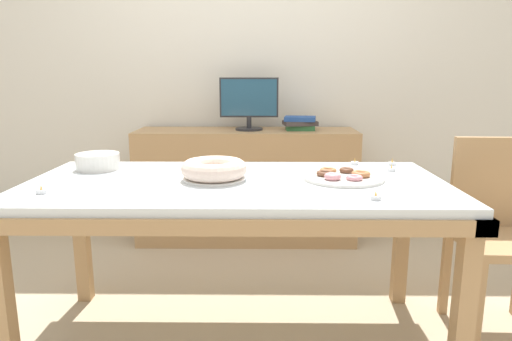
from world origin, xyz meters
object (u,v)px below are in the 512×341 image
plate_stack (98,161)px  tealight_near_cakes (392,163)px  chair (499,226)px  cake_chocolate_round (214,170)px  tealight_right_edge (355,163)px  tealight_centre (376,197)px  pastry_platter (343,176)px  tealight_left_edge (391,169)px  tealight_near_front (41,191)px  book_stack (300,123)px  computer_monitor (249,104)px

plate_stack → tealight_near_cakes: size_ratio=5.25×
chair → cake_chocolate_round: (-1.36, -0.13, 0.30)m
tealight_right_edge → tealight_centre: (-0.06, -0.68, 0.00)m
cake_chocolate_round → tealight_centre: cake_chocolate_round is taller
chair → pastry_platter: bearing=-172.2°
tealight_near_cakes → plate_stack: bearing=-175.4°
tealight_left_edge → tealight_centre: 0.55m
tealight_left_edge → cake_chocolate_round: bearing=-166.9°
tealight_left_edge → tealight_near_front: size_ratio=1.00×
book_stack → cake_chocolate_round: (-0.49, -1.36, -0.07)m
book_stack → tealight_near_cakes: size_ratio=6.39×
book_stack → tealight_left_edge: bearing=-73.4°
pastry_platter → tealight_right_edge: size_ratio=9.08×
tealight_right_edge → tealight_near_cakes: 0.19m
tealight_left_edge → tealight_right_edge: bearing=130.8°
tealight_near_front → tealight_left_edge: bearing=16.4°
cake_chocolate_round → tealight_left_edge: 0.86m
cake_chocolate_round → plate_stack: size_ratio=1.39×
cake_chocolate_round → plate_stack: 0.64m
plate_stack → tealight_near_front: (-0.06, -0.47, -0.03)m
chair → computer_monitor: computer_monitor is taller
computer_monitor → book_stack: (0.37, 0.00, -0.14)m
cake_chocolate_round → tealight_centre: 0.71m
tealight_near_cakes → computer_monitor: bearing=127.2°
tealight_right_edge → tealight_near_front: same height
chair → book_stack: (-0.86, 1.23, 0.37)m
plate_stack → tealight_centre: 1.35m
chair → cake_chocolate_round: 1.40m
chair → tealight_left_edge: bearing=173.0°
chair → plate_stack: size_ratio=4.48×
tealight_right_edge → cake_chocolate_round: bearing=-152.5°
chair → tealight_near_front: chair is taller
computer_monitor → tealight_near_cakes: size_ratio=10.60×
pastry_platter → tealight_right_edge: pastry_platter is taller
book_stack → pastry_platter: book_stack is taller
computer_monitor → cake_chocolate_round: bearing=-95.0°
plate_stack → book_stack: bearing=46.1°
computer_monitor → plate_stack: (-0.72, -1.13, -0.21)m
tealight_right_edge → tealight_left_edge: 0.22m
tealight_near_cakes → tealight_centre: (-0.25, -0.66, 0.00)m
plate_stack → chair: bearing=-2.8°
computer_monitor → pastry_platter: size_ratio=1.17×
book_stack → pastry_platter: (0.08, -1.33, -0.10)m
chair → book_stack: 1.55m
cake_chocolate_round → plate_stack: (-0.60, 0.23, -0.01)m
computer_monitor → tealight_right_edge: bearing=-59.9°
book_stack → tealight_near_cakes: 1.09m
chair → book_stack: size_ratio=3.68×
chair → tealight_centre: 0.89m
book_stack → cake_chocolate_round: bearing=-109.9°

